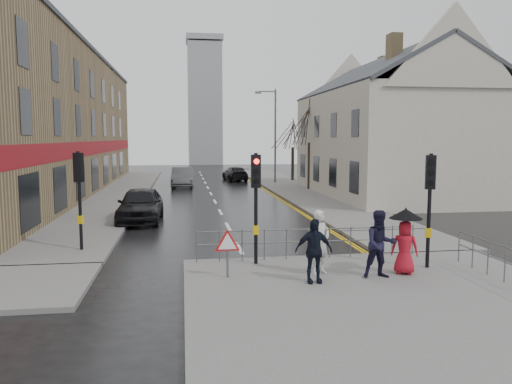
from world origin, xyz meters
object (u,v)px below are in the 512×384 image
object	(u,v)px
car_parked	(141,204)
pedestrian_a	(320,242)
car_mid	(183,177)
pedestrian_d	(314,251)
pedestrian_b	(380,244)
pedestrian_with_umbrella	(405,237)

from	to	relation	value
car_parked	pedestrian_a	bearing A→B (deg)	-59.65
car_mid	pedestrian_a	bearing A→B (deg)	-80.14
car_mid	pedestrian_d	bearing A→B (deg)	-81.14
pedestrian_d	car_mid	size ratio (longest dim) A/B	0.36
pedestrian_b	car_parked	xyz separation A→B (m)	(-7.37, 11.31, -0.25)
car_parked	car_mid	xyz separation A→B (m)	(2.00, 16.94, -0.03)
pedestrian_b	car_parked	size ratio (longest dim) A/B	0.39
pedestrian_b	pedestrian_with_umbrella	distance (m)	0.89
pedestrian_b	car_mid	size ratio (longest dim) A/B	0.39
car_parked	car_mid	world-z (taller)	car_parked
pedestrian_a	car_mid	xyz separation A→B (m)	(-3.82, 27.67, -0.26)
pedestrian_with_umbrella	car_parked	distance (m)	13.76
pedestrian_a	pedestrian_with_umbrella	bearing A→B (deg)	-41.10
pedestrian_with_umbrella	car_parked	xyz separation A→B (m)	(-8.21, 11.03, -0.38)
car_parked	pedestrian_d	bearing A→B (deg)	-62.89
pedestrian_d	car_mid	xyz separation A→B (m)	(-3.43, 28.44, -0.21)
pedestrian_a	pedestrian_d	size ratio (longest dim) A/B	1.06
pedestrian_b	car_mid	distance (m)	28.76
pedestrian_b	pedestrian_d	size ratio (longest dim) A/B	1.09
pedestrian_a	pedestrian_b	world-z (taller)	pedestrian_b
pedestrian_with_umbrella	car_mid	xyz separation A→B (m)	(-6.21, 27.98, -0.41)
car_parked	car_mid	distance (m)	17.06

